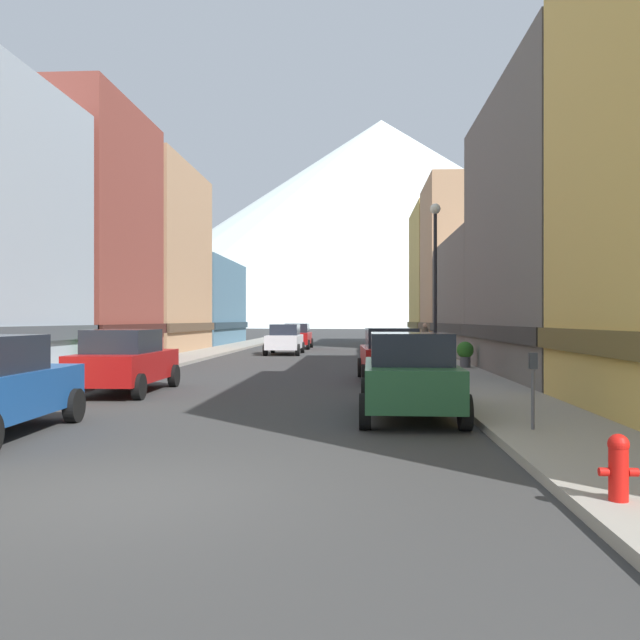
{
  "coord_description": "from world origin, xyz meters",
  "views": [
    {
      "loc": [
        2.72,
        -7.46,
        2.05
      ],
      "look_at": [
        0.76,
        26.47,
        2.04
      ],
      "focal_mm": 36.98,
      "sensor_mm": 36.0,
      "label": 1
    }
  ],
  "objects": [
    {
      "name": "storefront_left_2",
      "position": [
        -10.68,
        22.34,
        5.77
      ],
      "size": [
        6.66,
        8.65,
        11.91
      ],
      "color": "brown",
      "rests_on": "ground"
    },
    {
      "name": "fire_hydrant_near",
      "position": [
        5.45,
        -0.39,
        0.53
      ],
      "size": [
        0.4,
        0.22,
        0.7
      ],
      "color": "red",
      "rests_on": "sidewalk_right"
    },
    {
      "name": "car_driving_1",
      "position": [
        -1.6,
        31.29,
        0.9
      ],
      "size": [
        2.06,
        4.4,
        1.78
      ],
      "color": "silver",
      "rests_on": "ground"
    },
    {
      "name": "car_left_1",
      "position": [
        -3.8,
        10.62,
        0.9
      ],
      "size": [
        2.09,
        4.41,
        1.78
      ],
      "color": "#9E1111",
      "rests_on": "ground"
    },
    {
      "name": "parking_meter_near",
      "position": [
        5.75,
        4.14,
        1.01
      ],
      "size": [
        0.14,
        0.1,
        1.33
      ],
      "color": "#595960",
      "rests_on": "sidewalk_right"
    },
    {
      "name": "pedestrian_0",
      "position": [
        6.25,
        27.46,
        0.95
      ],
      "size": [
        0.36,
        0.36,
        1.73
      ],
      "color": "brown",
      "rests_on": "sidewalk_right"
    },
    {
      "name": "potted_plant_1",
      "position": [
        7.0,
        19.1,
        0.75
      ],
      "size": [
        0.67,
        0.67,
        1.03
      ],
      "color": "#4C4C51",
      "rests_on": "sidewalk_right"
    },
    {
      "name": "sidewalk_right",
      "position": [
        6.25,
        35.0,
        0.07
      ],
      "size": [
        2.5,
        100.0,
        0.15
      ],
      "primitive_type": "cube",
      "color": "gray",
      "rests_on": "ground"
    },
    {
      "name": "potted_plant_2",
      "position": [
        -7.0,
        15.78,
        0.67
      ],
      "size": [
        0.63,
        0.63,
        0.95
      ],
      "color": "brown",
      "rests_on": "sidewalk_left"
    },
    {
      "name": "mountain_backdrop",
      "position": [
        12.16,
        260.0,
        41.49
      ],
      "size": [
        241.17,
        241.17,
        82.97
      ],
      "primitive_type": "cone",
      "color": "silver",
      "rests_on": "ground"
    },
    {
      "name": "streetlamp_right",
      "position": [
        5.35,
        15.12,
        3.99
      ],
      "size": [
        0.36,
        0.36,
        5.86
      ],
      "color": "black",
      "rests_on": "sidewalk_right"
    },
    {
      "name": "storefront_left_4",
      "position": [
        -10.72,
        45.46,
        3.3
      ],
      "size": [
        6.73,
        13.5,
        6.86
      ],
      "color": "slate",
      "rests_on": "ground"
    },
    {
      "name": "car_driving_0",
      "position": [
        -1.6,
        39.09,
        0.9
      ],
      "size": [
        2.06,
        4.4,
        1.78
      ],
      "color": "#9E1111",
      "rests_on": "ground"
    },
    {
      "name": "ground_plane",
      "position": [
        0.0,
        0.0,
        0.0
      ],
      "size": [
        400.0,
        400.0,
        0.0
      ],
      "primitive_type": "plane",
      "color": "#343434"
    },
    {
      "name": "potted_plant_0",
      "position": [
        -7.0,
        16.23,
        0.7
      ],
      "size": [
        0.72,
        0.72,
        1.01
      ],
      "color": "gray",
      "rests_on": "sidewalk_left"
    },
    {
      "name": "car_right_1",
      "position": [
        3.8,
        14.46,
        0.9
      ],
      "size": [
        2.2,
        4.46,
        1.78
      ],
      "color": "#9E1111",
      "rests_on": "ground"
    },
    {
      "name": "car_right_0",
      "position": [
        3.8,
        6.4,
        0.9
      ],
      "size": [
        2.13,
        4.43,
        1.78
      ],
      "color": "#265933",
      "rests_on": "ground"
    },
    {
      "name": "storefront_right_3",
      "position": [
        11.89,
        39.51,
        5.71
      ],
      "size": [
        9.07,
        8.31,
        11.77
      ],
      "color": "tan",
      "rests_on": "ground"
    },
    {
      "name": "storefront_right_2",
      "position": [
        12.02,
        28.81,
        3.1
      ],
      "size": [
        9.33,
        12.54,
        6.44
      ],
      "color": "#66605B",
      "rests_on": "ground"
    },
    {
      "name": "storefront_right_1",
      "position": [
        12.03,
        16.23,
        4.94
      ],
      "size": [
        9.37,
        12.52,
        10.21
      ],
      "color": "#66605B",
      "rests_on": "ground"
    },
    {
      "name": "storefront_left_3",
      "position": [
        -11.14,
        32.72,
        5.59
      ],
      "size": [
        7.58,
        10.96,
        11.55
      ],
      "color": "tan",
      "rests_on": "ground"
    },
    {
      "name": "storefront_right_4",
      "position": [
        10.74,
        49.43,
        5.61
      ],
      "size": [
        6.78,
        10.5,
        11.57
      ],
      "color": "#D8B259",
      "rests_on": "ground"
    },
    {
      "name": "sidewalk_left",
      "position": [
        -6.25,
        35.0,
        0.07
      ],
      "size": [
        2.5,
        100.0,
        0.15
      ],
      "primitive_type": "cube",
      "color": "gray",
      "rests_on": "ground"
    }
  ]
}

